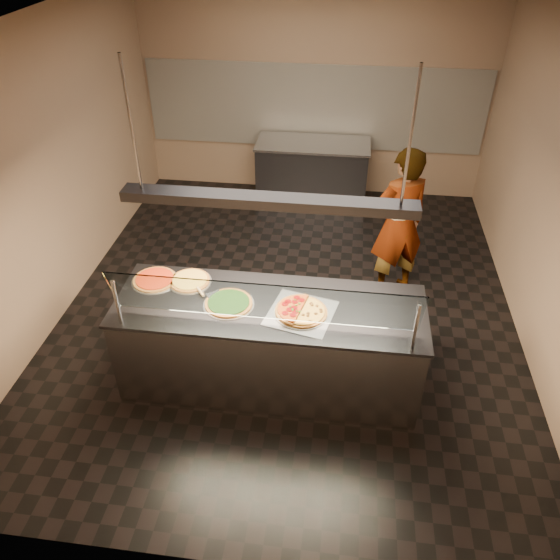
# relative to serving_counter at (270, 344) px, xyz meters

# --- Properties ---
(ground) EXTENTS (5.00, 6.00, 0.02)m
(ground) POSITION_rel_serving_counter_xyz_m (0.04, 1.19, -0.48)
(ground) COLOR black
(ground) RESTS_ON ground
(ceiling) EXTENTS (5.00, 6.00, 0.02)m
(ceiling) POSITION_rel_serving_counter_xyz_m (0.04, 1.19, 2.54)
(ceiling) COLOR silver
(ceiling) RESTS_ON wall_back
(wall_back) EXTENTS (5.00, 0.02, 3.00)m
(wall_back) POSITION_rel_serving_counter_xyz_m (0.04, 4.20, 1.03)
(wall_back) COLOR #987C62
(wall_back) RESTS_ON ground
(wall_front) EXTENTS (5.00, 0.02, 3.00)m
(wall_front) POSITION_rel_serving_counter_xyz_m (0.04, -1.82, 1.03)
(wall_front) COLOR #987C62
(wall_front) RESTS_ON ground
(wall_left) EXTENTS (0.02, 6.00, 3.00)m
(wall_left) POSITION_rel_serving_counter_xyz_m (-2.47, 1.19, 1.03)
(wall_left) COLOR #987C62
(wall_left) RESTS_ON ground
(wall_right) EXTENTS (0.02, 6.00, 3.00)m
(wall_right) POSITION_rel_serving_counter_xyz_m (2.55, 1.19, 1.03)
(wall_right) COLOR #987C62
(wall_right) RESTS_ON ground
(tile_band) EXTENTS (4.90, 0.02, 1.20)m
(tile_band) POSITION_rel_serving_counter_xyz_m (0.04, 4.17, 0.83)
(tile_band) COLOR silver
(tile_band) RESTS_ON wall_back
(serving_counter) EXTENTS (2.74, 0.94, 0.93)m
(serving_counter) POSITION_rel_serving_counter_xyz_m (0.00, 0.00, 0.00)
(serving_counter) COLOR #B7B7BC
(serving_counter) RESTS_ON ground
(sneeze_guard) EXTENTS (2.50, 0.18, 0.54)m
(sneeze_guard) POSITION_rel_serving_counter_xyz_m (-0.00, -0.34, 0.76)
(sneeze_guard) COLOR #B7B7BC
(sneeze_guard) RESTS_ON serving_counter
(perforated_tray) EXTENTS (0.64, 0.64, 0.01)m
(perforated_tray) POSITION_rel_serving_counter_xyz_m (0.29, -0.08, 0.47)
(perforated_tray) COLOR silver
(perforated_tray) RESTS_ON serving_counter
(half_pizza_pepperoni) EXTENTS (0.32, 0.48, 0.05)m
(half_pizza_pepperoni) POSITION_rel_serving_counter_xyz_m (0.18, -0.08, 0.50)
(half_pizza_pepperoni) COLOR brown
(half_pizza_pepperoni) RESTS_ON perforated_tray
(half_pizza_sausage) EXTENTS (0.32, 0.48, 0.04)m
(half_pizza_sausage) POSITION_rel_serving_counter_xyz_m (0.40, -0.08, 0.49)
(half_pizza_sausage) COLOR brown
(half_pizza_sausage) RESTS_ON perforated_tray
(pizza_spinach) EXTENTS (0.45, 0.45, 0.03)m
(pizza_spinach) POSITION_rel_serving_counter_xyz_m (-0.36, -0.04, 0.48)
(pizza_spinach) COLOR silver
(pizza_spinach) RESTS_ON serving_counter
(pizza_cheese) EXTENTS (0.40, 0.40, 0.03)m
(pizza_cheese) POSITION_rel_serving_counter_xyz_m (-0.78, 0.25, 0.48)
(pizza_cheese) COLOR silver
(pizza_cheese) RESTS_ON serving_counter
(pizza_tomato) EXTENTS (0.42, 0.42, 0.03)m
(pizza_tomato) POSITION_rel_serving_counter_xyz_m (-1.11, 0.22, 0.48)
(pizza_tomato) COLOR silver
(pizza_tomato) RESTS_ON serving_counter
(pizza_spatula) EXTENTS (0.28, 0.18, 0.02)m
(pizza_spatula) POSITION_rel_serving_counter_xyz_m (-0.58, 0.07, 0.49)
(pizza_spatula) COLOR #B7B7BC
(pizza_spatula) RESTS_ON pizza_spinach
(prep_table) EXTENTS (1.62, 0.74, 0.93)m
(prep_table) POSITION_rel_serving_counter_xyz_m (0.08, 3.74, 0.00)
(prep_table) COLOR #323237
(prep_table) RESTS_ON ground
(worker) EXTENTS (0.77, 0.66, 1.77)m
(worker) POSITION_rel_serving_counter_xyz_m (1.20, 1.65, 0.42)
(worker) COLOR #33313B
(worker) RESTS_ON ground
(heat_lamp_housing) EXTENTS (2.30, 0.18, 0.08)m
(heat_lamp_housing) POSITION_rel_serving_counter_xyz_m (0.00, -0.00, 1.48)
(heat_lamp_housing) COLOR #323237
(heat_lamp_housing) RESTS_ON ceiling
(lamp_rod_left) EXTENTS (0.02, 0.02, 1.01)m
(lamp_rod_left) POSITION_rel_serving_counter_xyz_m (-1.00, -0.00, 2.03)
(lamp_rod_left) COLOR #B7B7BC
(lamp_rod_left) RESTS_ON ceiling
(lamp_rod_right) EXTENTS (0.02, 0.02, 1.01)m
(lamp_rod_right) POSITION_rel_serving_counter_xyz_m (1.00, -0.00, 2.03)
(lamp_rod_right) COLOR #B7B7BC
(lamp_rod_right) RESTS_ON ceiling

